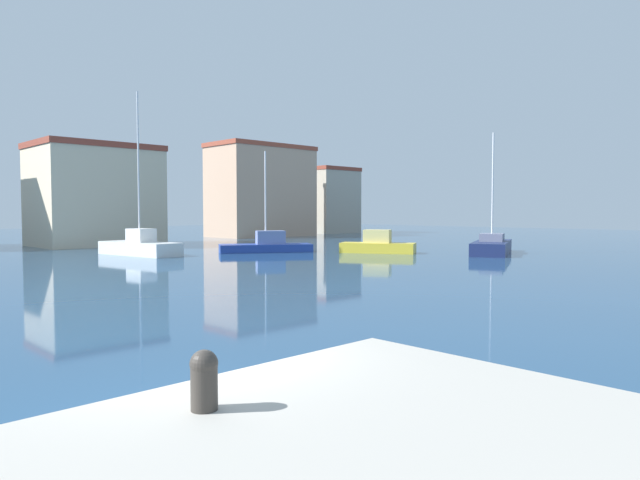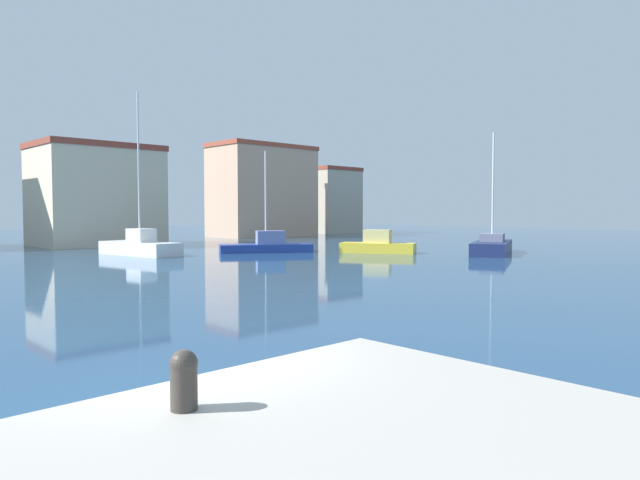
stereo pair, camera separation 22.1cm
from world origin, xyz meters
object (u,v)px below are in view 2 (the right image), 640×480
(sailboat_blue_mid_harbor, at_px, (267,245))
(motorboat_yellow_behind_lamppost, at_px, (378,245))
(sailboat_white_distant_north, at_px, (140,246))
(sailboat_navy_far_left, at_px, (492,246))
(mooring_bollard, at_px, (184,377))

(sailboat_blue_mid_harbor, bearing_deg, motorboat_yellow_behind_lamppost, -50.86)
(sailboat_white_distant_north, height_order, sailboat_navy_far_left, sailboat_white_distant_north)
(mooring_bollard, bearing_deg, sailboat_white_distant_north, 64.30)
(motorboat_yellow_behind_lamppost, bearing_deg, sailboat_white_distant_north, 143.21)
(sailboat_white_distant_north, distance_m, sailboat_navy_far_left, 24.34)
(mooring_bollard, bearing_deg, motorboat_yellow_behind_lamppost, 37.70)
(sailboat_blue_mid_harbor, distance_m, sailboat_white_distant_north, 8.86)
(sailboat_navy_far_left, bearing_deg, sailboat_blue_mid_harbor, 130.34)
(sailboat_white_distant_north, bearing_deg, sailboat_navy_far_left, -40.59)
(motorboat_yellow_behind_lamppost, distance_m, sailboat_navy_far_left, 7.99)
(mooring_bollard, bearing_deg, sailboat_navy_far_left, 25.42)
(motorboat_yellow_behind_lamppost, distance_m, sailboat_white_distant_north, 16.46)
(sailboat_blue_mid_harbor, distance_m, motorboat_yellow_behind_lamppost, 8.06)
(sailboat_blue_mid_harbor, distance_m, sailboat_navy_far_left, 16.05)
(motorboat_yellow_behind_lamppost, relative_size, sailboat_white_distant_north, 0.50)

